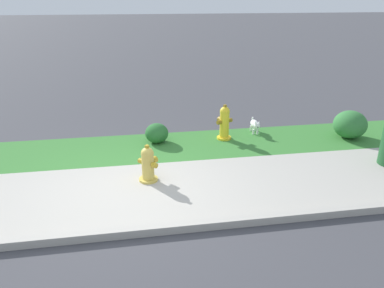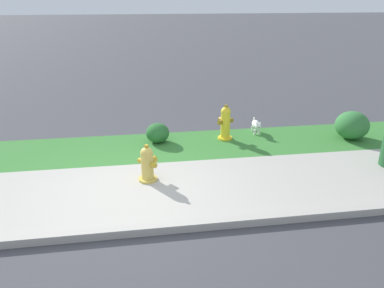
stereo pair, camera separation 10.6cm
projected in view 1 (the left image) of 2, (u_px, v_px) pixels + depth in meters
ground_plane at (131, 193)px, 6.12m from camera, size 120.00×120.00×0.00m
sidewalk_pavement at (131, 193)px, 6.12m from camera, size 18.00×2.17×0.01m
grass_verge at (130, 149)px, 7.88m from camera, size 18.00×1.68×0.01m
street_curb at (133, 231)px, 5.04m from camera, size 18.00×0.16×0.12m
fire_hydrant_far_end at (224, 123)px, 8.29m from camera, size 0.39×0.37×0.79m
fire_hydrant_at_driveway at (148, 164)px, 6.42m from camera, size 0.36×0.36×0.67m
small_white_dog at (255, 125)px, 8.70m from camera, size 0.20×0.53×0.37m
shrub_bush_near_lamp at (157, 133)px, 8.15m from camera, size 0.51×0.51×0.43m
shrub_bush_mid_verge at (350, 124)px, 8.39m from camera, size 0.73×0.73×0.62m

